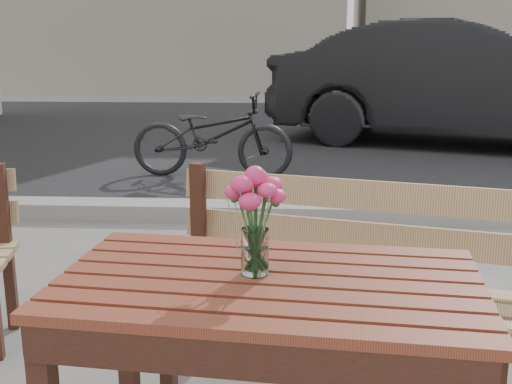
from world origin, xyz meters
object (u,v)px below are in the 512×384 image
(main_table, at_px, (268,318))
(main_vase, at_px, (255,208))
(parked_car, at_px, (464,83))
(bicycle, at_px, (212,135))

(main_table, bearing_deg, main_vase, 148.04)
(main_table, xyz_separation_m, parked_car, (2.12, 6.30, 0.16))
(main_vase, xyz_separation_m, parked_car, (2.16, 6.27, -0.14))
(parked_car, distance_m, bicycle, 3.45)
(main_table, relative_size, main_vase, 4.00)
(main_table, xyz_separation_m, bicycle, (-0.69, 4.33, -0.18))
(main_table, height_order, parked_car, parked_car)
(bicycle, bearing_deg, parked_car, -50.88)
(main_vase, bearing_deg, bicycle, 98.59)
(main_vase, relative_size, bicycle, 0.20)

